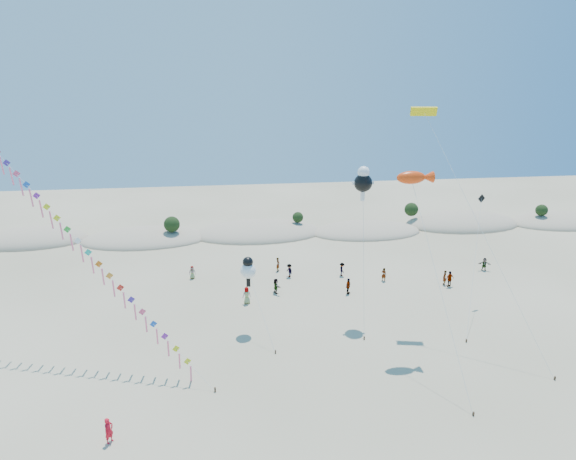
{
  "coord_description": "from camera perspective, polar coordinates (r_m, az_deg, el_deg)",
  "views": [
    {
      "loc": [
        -4.4,
        -21.97,
        21.73
      ],
      "look_at": [
        0.37,
        14.0,
        10.31
      ],
      "focal_mm": 30.0,
      "sensor_mm": 36.0,
      "label": 1
    }
  ],
  "objects": [
    {
      "name": "cartoon_kite_high",
      "position": [
        43.77,
        8.91,
        5.77
      ],
      "size": [
        2.0,
        6.04,
        14.35
      ],
      "color": "#3F2D1E",
      "rests_on": "ground"
    },
    {
      "name": "cartoon_kite_low",
      "position": [
        42.44,
        -4.76,
        -4.64
      ],
      "size": [
        2.64,
        5.28,
        6.94
      ],
      "color": "#3F2D1E",
      "rests_on": "ground"
    },
    {
      "name": "parafoil_kite",
      "position": [
        44.42,
        16.04,
        12.84
      ],
      "size": [
        7.97,
        13.17,
        19.45
      ],
      "color": "#3F2D1E",
      "rests_on": "ground"
    },
    {
      "name": "dark_kite",
      "position": [
        48.99,
        21.52,
        -0.92
      ],
      "size": [
        5.36,
        8.99,
        10.94
      ],
      "color": "#3F2D1E",
      "rests_on": "ground"
    },
    {
      "name": "fish_kite",
      "position": [
        39.24,
        14.84,
        5.99
      ],
      "size": [
        2.96,
        10.85,
        14.87
      ],
      "color": "#3F2D1E",
      "rests_on": "ground"
    },
    {
      "name": "beachgoers",
      "position": [
        53.82,
        6.31,
        -5.5
      ],
      "size": [
        35.36,
        8.87,
        1.8
      ],
      "color": "slate",
      "rests_on": "ground"
    },
    {
      "name": "dune_ridge",
      "position": [
        70.71,
        -2.77,
        -0.35
      ],
      "size": [
        145.3,
        11.49,
        5.57
      ],
      "color": "tan",
      "rests_on": "ground"
    },
    {
      "name": "flyer_foreground",
      "position": [
        34.22,
        -20.47,
        -21.38
      ],
      "size": [
        0.7,
        0.76,
        1.74
      ],
      "primitive_type": "imported",
      "rotation": [
        0.0,
        0.0,
        0.97
      ],
      "color": "red",
      "rests_on": "ground"
    },
    {
      "name": "kite_train",
      "position": [
        42.06,
        -26.52,
        2.16
      ],
      "size": [
        23.88,
        15.66,
        23.07
      ],
      "color": "#3F2D1E",
      "rests_on": "ground"
    }
  ]
}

